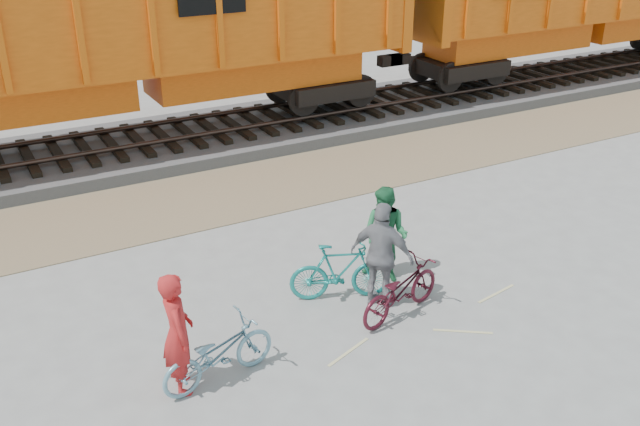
{
  "coord_description": "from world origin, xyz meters",
  "views": [
    {
      "loc": [
        -5.52,
        -8.1,
        6.22
      ],
      "look_at": [
        -0.2,
        1.5,
        1.13
      ],
      "focal_mm": 40.0,
      "sensor_mm": 36.0,
      "label": 1
    }
  ],
  "objects_px": {
    "hopper_car_center": "(135,33)",
    "bicycle_maroon": "(400,290)",
    "bicycle_blue": "(218,353)",
    "person_woman": "(382,256)",
    "bicycle_teal": "(340,272)",
    "person_man": "(385,235)",
    "person_solo": "(178,333)"
  },
  "relations": [
    {
      "from": "bicycle_teal",
      "to": "person_man",
      "type": "distance_m",
      "value": 1.08
    },
    {
      "from": "bicycle_blue",
      "to": "person_man",
      "type": "distance_m",
      "value": 3.76
    },
    {
      "from": "hopper_car_center",
      "to": "bicycle_teal",
      "type": "relative_size",
      "value": 8.45
    },
    {
      "from": "bicycle_blue",
      "to": "bicycle_maroon",
      "type": "relative_size",
      "value": 0.99
    },
    {
      "from": "person_man",
      "to": "hopper_car_center",
      "type": "bearing_deg",
      "value": 159.12
    },
    {
      "from": "bicycle_blue",
      "to": "person_solo",
      "type": "xyz_separation_m",
      "value": [
        -0.5,
        0.1,
        0.43
      ]
    },
    {
      "from": "hopper_car_center",
      "to": "bicycle_blue",
      "type": "bearing_deg",
      "value": -100.76
    },
    {
      "from": "bicycle_teal",
      "to": "hopper_car_center",
      "type": "bearing_deg",
      "value": 27.33
    },
    {
      "from": "person_solo",
      "to": "person_man",
      "type": "bearing_deg",
      "value": -65.92
    },
    {
      "from": "hopper_car_center",
      "to": "bicycle_maroon",
      "type": "relative_size",
      "value": 8.15
    },
    {
      "from": "bicycle_teal",
      "to": "bicycle_blue",
      "type": "bearing_deg",
      "value": 134.81
    },
    {
      "from": "bicycle_blue",
      "to": "bicycle_teal",
      "type": "bearing_deg",
      "value": -76.78
    },
    {
      "from": "bicycle_maroon",
      "to": "person_solo",
      "type": "xyz_separation_m",
      "value": [
        -3.6,
        -0.06,
        0.43
      ]
    },
    {
      "from": "bicycle_blue",
      "to": "bicycle_teal",
      "type": "height_order",
      "value": "bicycle_teal"
    },
    {
      "from": "person_woman",
      "to": "bicycle_blue",
      "type": "bearing_deg",
      "value": 64.68
    },
    {
      "from": "person_solo",
      "to": "person_woman",
      "type": "relative_size",
      "value": 0.98
    },
    {
      "from": "hopper_car_center",
      "to": "bicycle_maroon",
      "type": "distance_m",
      "value": 9.76
    },
    {
      "from": "bicycle_blue",
      "to": "person_woman",
      "type": "bearing_deg",
      "value": -88.67
    },
    {
      "from": "bicycle_maroon",
      "to": "person_man",
      "type": "distance_m",
      "value": 1.23
    },
    {
      "from": "hopper_car_center",
      "to": "bicycle_blue",
      "type": "xyz_separation_m",
      "value": [
        -1.8,
        -9.49,
        -2.56
      ]
    },
    {
      "from": "bicycle_maroon",
      "to": "person_woman",
      "type": "height_order",
      "value": "person_woman"
    },
    {
      "from": "bicycle_maroon",
      "to": "person_woman",
      "type": "relative_size",
      "value": 0.96
    },
    {
      "from": "bicycle_teal",
      "to": "person_woman",
      "type": "bearing_deg",
      "value": -113.45
    },
    {
      "from": "hopper_car_center",
      "to": "bicycle_maroon",
      "type": "bearing_deg",
      "value": -82.09
    },
    {
      "from": "person_woman",
      "to": "person_man",
      "type": "bearing_deg",
      "value": -73.47
    },
    {
      "from": "person_solo",
      "to": "bicycle_teal",
      "type": "bearing_deg",
      "value": -64.47
    },
    {
      "from": "person_solo",
      "to": "bicycle_blue",
      "type": "bearing_deg",
      "value": -93.06
    },
    {
      "from": "bicycle_blue",
      "to": "person_woman",
      "type": "relative_size",
      "value": 0.95
    },
    {
      "from": "bicycle_blue",
      "to": "bicycle_maroon",
      "type": "xyz_separation_m",
      "value": [
        3.1,
        0.16,
        0.01
      ]
    },
    {
      "from": "bicycle_maroon",
      "to": "person_man",
      "type": "relative_size",
      "value": 1.02
    },
    {
      "from": "hopper_car_center",
      "to": "person_man",
      "type": "xyz_separation_m",
      "value": [
        1.72,
        -8.24,
        -2.17
      ]
    },
    {
      "from": "hopper_car_center",
      "to": "person_man",
      "type": "height_order",
      "value": "hopper_car_center"
    }
  ]
}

